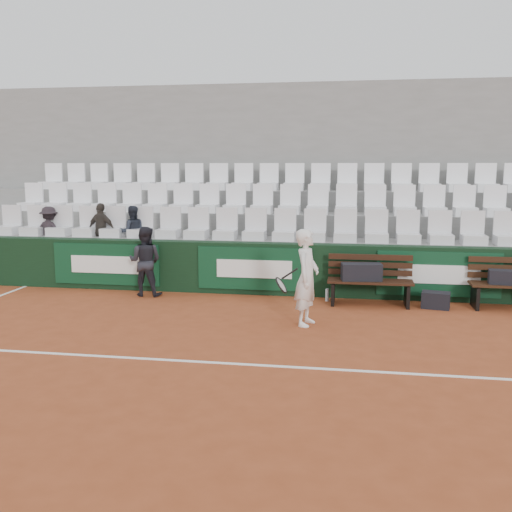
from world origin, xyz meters
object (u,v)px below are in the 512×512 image
at_px(sports_bag_left, 361,272).
at_px(spectator_c, 132,210).
at_px(sports_bag_right, 505,277).
at_px(spectator_b, 101,209).
at_px(spectator_a, 48,210).
at_px(bench_left, 370,293).
at_px(tennis_player, 307,277).
at_px(ball_kid, 145,261).
at_px(sports_bag_ground, 436,300).
at_px(water_bottle_far, 430,301).
at_px(water_bottle_near, 327,295).

distance_m(sports_bag_left, spectator_c, 4.92).
height_order(sports_bag_right, spectator_b, spectator_b).
bearing_deg(spectator_b, spectator_a, 12.68).
bearing_deg(sports_bag_left, spectator_a, 170.52).
bearing_deg(sports_bag_right, bench_left, -178.93).
height_order(sports_bag_left, tennis_player, tennis_player).
relative_size(ball_kid, spectator_c, 1.21).
xyz_separation_m(sports_bag_ground, tennis_player, (-2.16, -1.40, 0.61)).
relative_size(sports_bag_ground, ball_kid, 0.36).
bearing_deg(water_bottle_far, spectator_b, 169.96).
distance_m(sports_bag_ground, spectator_c, 6.26).
xyz_separation_m(bench_left, tennis_player, (-1.03, -1.46, 0.53)).
relative_size(tennis_player, ball_kid, 1.13).
height_order(sports_bag_left, spectator_a, spectator_a).
bearing_deg(spectator_b, water_bottle_near, -178.16).
bearing_deg(ball_kid, spectator_b, -37.93).
bearing_deg(spectator_b, spectator_c, -167.32).
height_order(spectator_a, spectator_c, spectator_c).
height_order(water_bottle_far, tennis_player, tennis_player).
distance_m(sports_bag_left, spectator_a, 6.72).
relative_size(sports_bag_ground, water_bottle_near, 2.06).
bearing_deg(ball_kid, bench_left, 178.72).
relative_size(sports_bag_ground, spectator_b, 0.41).
relative_size(bench_left, sports_bag_ground, 3.16).
height_order(sports_bag_ground, water_bottle_far, sports_bag_ground).
bearing_deg(water_bottle_near, spectator_a, 171.27).
bearing_deg(bench_left, sports_bag_right, 1.07).
distance_m(bench_left, spectator_a, 6.93).
bearing_deg(bench_left, water_bottle_near, 167.18).
bearing_deg(water_bottle_far, sports_bag_right, 5.52).
xyz_separation_m(bench_left, spectator_b, (-5.54, 1.09, 1.35)).
height_order(sports_bag_right, sports_bag_ground, sports_bag_right).
relative_size(sports_bag_left, water_bottle_near, 3.05).
relative_size(water_bottle_near, tennis_player, 0.15).
xyz_separation_m(water_bottle_near, spectator_b, (-4.78, 0.92, 1.46)).
bearing_deg(spectator_b, water_bottle_far, -177.36).
height_order(sports_bag_left, water_bottle_far, sports_bag_left).
height_order(sports_bag_right, tennis_player, tennis_player).
bearing_deg(water_bottle_near, water_bottle_far, -7.88).
relative_size(water_bottle_far, spectator_b, 0.22).
bearing_deg(sports_bag_left, tennis_player, -120.94).
height_order(bench_left, sports_bag_left, sports_bag_left).
xyz_separation_m(sports_bag_ground, ball_kid, (-5.36, 0.13, 0.52)).
xyz_separation_m(sports_bag_left, water_bottle_near, (-0.61, 0.18, -0.49)).
height_order(ball_kid, spectator_c, spectator_c).
xyz_separation_m(sports_bag_right, water_bottle_near, (-3.04, 0.13, -0.46)).
xyz_separation_m(sports_bag_left, ball_kid, (-4.07, 0.08, 0.07)).
bearing_deg(tennis_player, bench_left, 54.89).
distance_m(bench_left, sports_bag_right, 2.31).
height_order(sports_bag_left, water_bottle_near, sports_bag_left).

